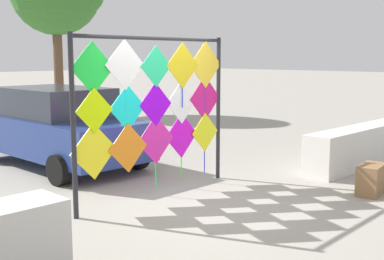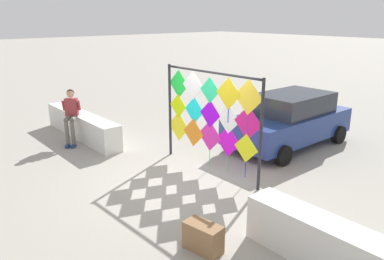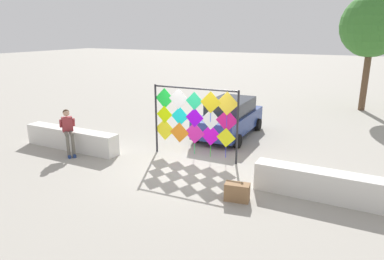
# 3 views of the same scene
# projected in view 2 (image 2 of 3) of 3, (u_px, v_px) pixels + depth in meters

# --- Properties ---
(ground) EXTENTS (120.00, 120.00, 0.00)m
(ground) POSITION_uv_depth(u_px,v_px,m) (187.00, 179.00, 8.92)
(ground) COLOR #9E998E
(plaza_ledge_left) EXTENTS (4.02, 0.56, 0.77)m
(plaza_ledge_left) POSITION_uv_depth(u_px,v_px,m) (82.00, 125.00, 11.84)
(plaza_ledge_left) COLOR silver
(plaza_ledge_left) RESTS_ON ground
(kite_display_rack) EXTENTS (3.12, 0.19, 2.47)m
(kite_display_rack) POSITION_uv_depth(u_px,v_px,m) (211.00, 112.00, 8.99)
(kite_display_rack) COLOR #232328
(kite_display_rack) RESTS_ON ground
(seated_vendor) EXTENTS (0.77, 0.72, 1.62)m
(seated_vendor) POSITION_uv_depth(u_px,v_px,m) (71.00, 112.00, 11.08)
(seated_vendor) COLOR #666056
(seated_vendor) RESTS_ON ground
(parked_car) EXTENTS (1.92, 3.98, 1.54)m
(parked_car) POSITION_uv_depth(u_px,v_px,m) (290.00, 120.00, 10.99)
(parked_car) COLOR navy
(parked_car) RESTS_ON ground
(cardboard_box_large) EXTENTS (0.68, 0.43, 0.47)m
(cardboard_box_large) POSITION_uv_depth(u_px,v_px,m) (203.00, 237.00, 6.14)
(cardboard_box_large) COLOR olive
(cardboard_box_large) RESTS_ON ground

